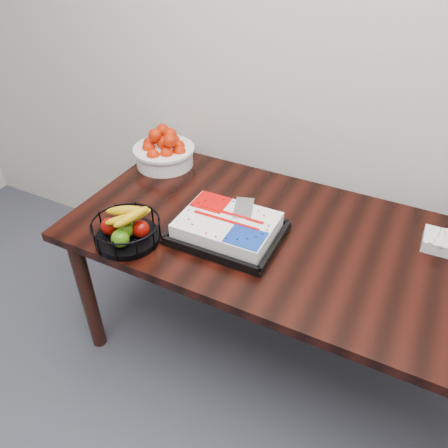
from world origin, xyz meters
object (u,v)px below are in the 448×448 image
at_px(tangerine_bowl, 164,149).
at_px(fruit_basket, 126,229).
at_px(cake_tray, 227,228).
at_px(table, 283,250).

distance_m(tangerine_bowl, fruit_basket, 0.63).
relative_size(cake_tray, fruit_basket, 1.60).
relative_size(table, cake_tray, 4.11).
bearing_deg(cake_tray, tangerine_bowl, 145.31).
distance_m(cake_tray, tangerine_bowl, 0.67).
relative_size(table, tangerine_bowl, 5.79).
height_order(table, fruit_basket, fruit_basket).
xyz_separation_m(tangerine_bowl, fruit_basket, (0.21, -0.59, -0.02)).
height_order(table, tangerine_bowl, tangerine_bowl).
relative_size(table, fruit_basket, 6.58).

